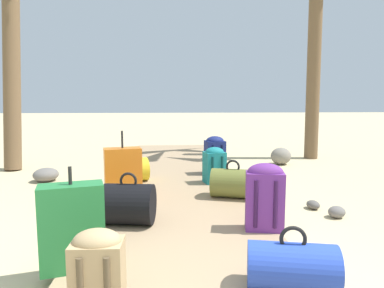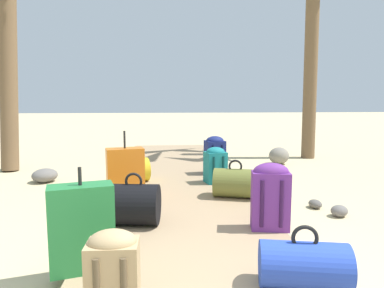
% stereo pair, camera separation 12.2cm
% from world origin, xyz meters
% --- Properties ---
extents(ground_plane, '(60.00, 60.00, 0.00)m').
position_xyz_m(ground_plane, '(0.00, 3.15, 0.00)').
color(ground_plane, '#CCB789').
extents(boardwalk, '(1.72, 7.86, 0.08)m').
position_xyz_m(boardwalk, '(0.00, 3.93, 0.04)').
color(boardwalk, tan).
rests_on(boardwalk, ground).
extents(backpack_navy, '(0.33, 0.31, 0.59)m').
position_xyz_m(backpack_navy, '(0.62, 4.29, 0.39)').
color(backpack_navy, navy).
rests_on(backpack_navy, boardwalk).
extents(backpack_teal, '(0.32, 0.30, 0.50)m').
position_xyz_m(backpack_teal, '(0.53, 3.68, 0.34)').
color(backpack_teal, '#197A7F').
rests_on(backpack_teal, boardwalk).
extents(duffel_bag_olive, '(0.58, 0.47, 0.45)m').
position_xyz_m(duffel_bag_olive, '(0.65, 2.93, 0.25)').
color(duffel_bag_olive, olive).
rests_on(duffel_bag_olive, boardwalk).
extents(suitcase_green, '(0.46, 0.30, 0.71)m').
position_xyz_m(suitcase_green, '(-0.77, 1.24, 0.38)').
color(suitcase_green, '#237538').
rests_on(suitcase_green, boardwalk).
extents(suitcase_orange, '(0.47, 0.31, 0.80)m').
position_xyz_m(suitcase_orange, '(-0.65, 3.01, 0.38)').
color(suitcase_orange, orange).
rests_on(suitcase_orange, boardwalk).
extents(duffel_bag_black, '(0.51, 0.44, 0.49)m').
position_xyz_m(duffel_bag_black, '(-0.48, 2.11, 0.27)').
color(duffel_bag_black, black).
rests_on(duffel_bag_black, boardwalk).
extents(backpack_tan, '(0.27, 0.22, 0.48)m').
position_xyz_m(backpack_tan, '(-0.49, 0.68, 0.33)').
color(backpack_tan, tan).
rests_on(backpack_tan, boardwalk).
extents(duffel_bag_yellow, '(0.63, 0.49, 0.45)m').
position_xyz_m(duffel_bag_yellow, '(-0.68, 3.82, 0.25)').
color(duffel_bag_yellow, gold).
rests_on(duffel_bag_yellow, boardwalk).
extents(backpack_purple, '(0.36, 0.26, 0.60)m').
position_xyz_m(backpack_purple, '(0.74, 1.87, 0.40)').
color(backpack_purple, '#6B2D84').
rests_on(backpack_purple, boardwalk).
extents(duffel_bag_blue, '(0.58, 0.39, 0.40)m').
position_xyz_m(duffel_bag_blue, '(0.63, 0.88, 0.23)').
color(duffel_bag_blue, '#2847B7').
rests_on(duffel_bag_blue, boardwalk).
extents(rock_right_far, '(0.16, 0.19, 0.10)m').
position_xyz_m(rock_right_far, '(1.53, 2.67, 0.05)').
color(rock_right_far, '#5B5651').
rests_on(rock_right_far, ground).
extents(rock_right_mid, '(0.55, 0.56, 0.32)m').
position_xyz_m(rock_right_mid, '(2.06, 5.42, 0.16)').
color(rock_right_mid, gray).
rests_on(rock_right_mid, ground).
extents(rock_right_near, '(0.24, 0.23, 0.12)m').
position_xyz_m(rock_right_near, '(1.66, 2.36, 0.06)').
color(rock_right_near, slate).
rests_on(rock_right_near, ground).
extents(rock_left_near, '(0.47, 0.49, 0.20)m').
position_xyz_m(rock_left_near, '(-1.98, 4.29, 0.10)').
color(rock_left_near, slate).
rests_on(rock_left_near, ground).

